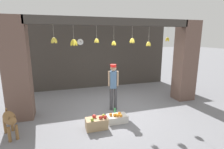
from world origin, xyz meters
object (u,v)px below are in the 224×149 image
object	(u,v)px
fruit_crate_oranges	(117,118)
fruit_crate_apples	(97,123)
water_bottle	(115,111)
wall_clock	(80,42)
dog	(10,119)
shopkeeper	(113,84)

from	to	relation	value
fruit_crate_oranges	fruit_crate_apples	distance (m)	0.67
water_bottle	wall_clock	world-z (taller)	wall_clock
dog	wall_clock	bearing A→B (deg)	125.00
shopkeeper	water_bottle	bearing A→B (deg)	95.85
shopkeeper	wall_clock	bearing A→B (deg)	-60.79
water_bottle	shopkeeper	bearing A→B (deg)	80.40
shopkeeper	fruit_crate_apples	bearing A→B (deg)	68.29
fruit_crate_apples	water_bottle	bearing A→B (deg)	42.26
shopkeeper	fruit_crate_apples	world-z (taller)	shopkeeper
water_bottle	wall_clock	distance (m)	3.87
shopkeeper	water_bottle	world-z (taller)	shopkeeper
fruit_crate_apples	wall_clock	bearing A→B (deg)	88.33
dog	wall_clock	size ratio (longest dim) A/B	3.15
shopkeeper	water_bottle	xyz separation A→B (m)	(-0.07, -0.39, -0.79)
dog	water_bottle	size ratio (longest dim) A/B	3.72
fruit_crate_oranges	wall_clock	bearing A→B (deg)	98.15
fruit_crate_oranges	shopkeeper	bearing A→B (deg)	79.53
shopkeeper	fruit_crate_apples	xyz separation A→B (m)	(-0.80, -1.06, -0.74)
dog	fruit_crate_apples	world-z (taller)	dog
water_bottle	wall_clock	xyz separation A→B (m)	(-0.62, 3.21, 2.08)
dog	shopkeeper	distance (m)	3.06
dog	fruit_crate_oranges	world-z (taller)	dog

